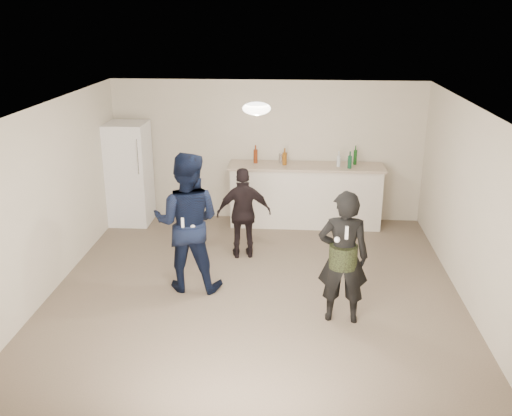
# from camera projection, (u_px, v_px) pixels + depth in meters

# --- Properties ---
(floor) EXTENTS (6.00, 6.00, 0.00)m
(floor) POSITION_uv_depth(u_px,v_px,m) (255.00, 293.00, 7.73)
(floor) COLOR #6B5B4C
(floor) RESTS_ON ground
(ceiling) EXTENTS (6.00, 6.00, 0.00)m
(ceiling) POSITION_uv_depth(u_px,v_px,m) (255.00, 108.00, 6.90)
(ceiling) COLOR silver
(ceiling) RESTS_ON wall_back
(wall_back) EXTENTS (6.00, 0.00, 6.00)m
(wall_back) POSITION_uv_depth(u_px,v_px,m) (267.00, 151.00, 10.14)
(wall_back) COLOR beige
(wall_back) RESTS_ON floor
(wall_front) EXTENTS (6.00, 0.00, 6.00)m
(wall_front) POSITION_uv_depth(u_px,v_px,m) (227.00, 329.00, 4.49)
(wall_front) COLOR beige
(wall_front) RESTS_ON floor
(wall_left) EXTENTS (0.00, 6.00, 6.00)m
(wall_left) POSITION_uv_depth(u_px,v_px,m) (47.00, 201.00, 7.50)
(wall_left) COLOR beige
(wall_left) RESTS_ON floor
(wall_right) EXTENTS (0.00, 6.00, 6.00)m
(wall_right) POSITION_uv_depth(u_px,v_px,m) (474.00, 211.00, 7.13)
(wall_right) COLOR beige
(wall_right) RESTS_ON floor
(counter) EXTENTS (2.60, 0.56, 1.05)m
(counter) POSITION_uv_depth(u_px,v_px,m) (305.00, 196.00, 10.02)
(counter) COLOR silver
(counter) RESTS_ON floor
(counter_top) EXTENTS (2.68, 0.64, 0.04)m
(counter_top) POSITION_uv_depth(u_px,v_px,m) (306.00, 166.00, 9.84)
(counter_top) COLOR beige
(counter_top) RESTS_ON counter
(fridge) EXTENTS (0.70, 0.70, 1.80)m
(fridge) POSITION_uv_depth(u_px,v_px,m) (129.00, 174.00, 10.04)
(fridge) COLOR white
(fridge) RESTS_ON floor
(fridge_handle) EXTENTS (0.02, 0.02, 0.60)m
(fridge_handle) POSITION_uv_depth(u_px,v_px,m) (138.00, 157.00, 9.54)
(fridge_handle) COLOR silver
(fridge_handle) RESTS_ON fridge
(ceiling_dome) EXTENTS (0.36, 0.36, 0.16)m
(ceiling_dome) POSITION_uv_depth(u_px,v_px,m) (257.00, 108.00, 7.20)
(ceiling_dome) COLOR white
(ceiling_dome) RESTS_ON ceiling
(shaker) EXTENTS (0.08, 0.08, 0.17)m
(shaker) POSITION_uv_depth(u_px,v_px,m) (281.00, 158.00, 9.97)
(shaker) COLOR silver
(shaker) RESTS_ON counter_top
(man) EXTENTS (0.96, 0.76, 1.91)m
(man) POSITION_uv_depth(u_px,v_px,m) (187.00, 222.00, 7.59)
(man) COLOR #0E1B3B
(man) RESTS_ON floor
(woman) EXTENTS (0.63, 0.43, 1.67)m
(woman) POSITION_uv_depth(u_px,v_px,m) (343.00, 257.00, 6.80)
(woman) COLOR black
(woman) RESTS_ON floor
(camo_shorts) EXTENTS (0.34, 0.34, 0.28)m
(camo_shorts) POSITION_uv_depth(u_px,v_px,m) (343.00, 256.00, 6.80)
(camo_shorts) COLOR #2A3719
(camo_shorts) RESTS_ON woman
(spectator) EXTENTS (0.88, 0.48, 1.41)m
(spectator) POSITION_uv_depth(u_px,v_px,m) (244.00, 213.00, 8.65)
(spectator) COLOR black
(spectator) RESTS_ON floor
(remote_man) EXTENTS (0.04, 0.04, 0.15)m
(remote_man) POSITION_uv_depth(u_px,v_px,m) (183.00, 223.00, 7.30)
(remote_man) COLOR white
(remote_man) RESTS_ON man
(nunchuk_man) EXTENTS (0.07, 0.07, 0.07)m
(nunchuk_man) POSITION_uv_depth(u_px,v_px,m) (193.00, 227.00, 7.34)
(nunchuk_man) COLOR silver
(nunchuk_man) RESTS_ON man
(remote_woman) EXTENTS (0.04, 0.04, 0.15)m
(remote_woman) POSITION_uv_depth(u_px,v_px,m) (347.00, 233.00, 6.43)
(remote_woman) COLOR white
(remote_woman) RESTS_ON woman
(nunchuk_woman) EXTENTS (0.07, 0.07, 0.07)m
(nunchuk_woman) POSITION_uv_depth(u_px,v_px,m) (337.00, 240.00, 6.50)
(nunchuk_woman) COLOR white
(nunchuk_woman) RESTS_ON woman
(bottle_cluster) EXTENTS (1.79, 0.33, 0.25)m
(bottle_cluster) POSITION_uv_depth(u_px,v_px,m) (311.00, 159.00, 9.80)
(bottle_cluster) COLOR #164F18
(bottle_cluster) RESTS_ON counter_top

